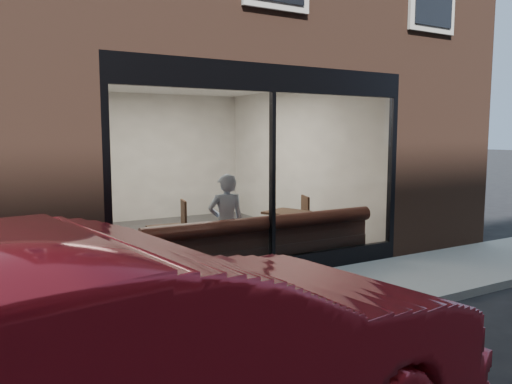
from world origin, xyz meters
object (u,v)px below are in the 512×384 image
cafe_chair_left (174,238)px  cafe_table_left (168,228)px  banquette (259,258)px  parked_car (118,380)px  cafe_chair_right (296,231)px  cafe_table_right (287,212)px  person (226,224)px

cafe_chair_left → cafe_table_left: bearing=77.7°
banquette → cafe_chair_left: size_ratio=9.18×
banquette → parked_car: (-3.29, -4.06, 0.61)m
cafe_chair_right → cafe_table_right: bearing=60.7°
banquette → cafe_chair_left: bearing=107.8°
cafe_chair_left → person: bearing=107.0°
banquette → cafe_chair_right: banquette is taller
cafe_table_left → cafe_chair_left: cafe_table_left is taller
banquette → cafe_chair_right: bearing=40.0°
banquette → cafe_chair_left: (-0.66, 2.04, 0.01)m
cafe_table_left → parked_car: (-1.98, -4.61, 0.09)m
cafe_table_right → cafe_chair_right: 0.92m
cafe_table_right → cafe_chair_right: cafe_table_right is taller
banquette → cafe_table_left: size_ratio=7.14×
cafe_chair_right → parked_car: (-5.00, -5.49, 0.59)m
banquette → person: bearing=156.5°
cafe_table_right → parked_car: parked_car is taller
person → cafe_chair_right: size_ratio=3.36×
cafe_chair_right → person: bearing=48.0°
cafe_chair_left → cafe_table_right: bearing=159.2°
cafe_table_right → banquette: bearing=-141.0°
person → cafe_chair_left: person is taller
parked_car → banquette: bearing=-47.9°
person → cafe_chair_left: 1.92m
banquette → person: (-0.47, 0.21, 0.56)m
banquette → cafe_table_right: 1.55m
parked_car → cafe_table_left: bearing=-32.1°
cafe_chair_right → parked_car: size_ratio=0.09×
cafe_table_left → person: bearing=-22.3°
banquette → cafe_table_right: size_ratio=5.84×
cafe_table_left → parked_car: 5.02m
cafe_chair_left → cafe_chair_right: bearing=176.9°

